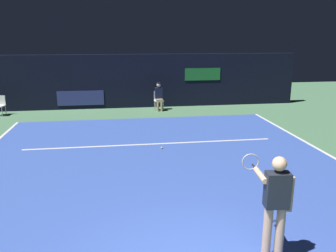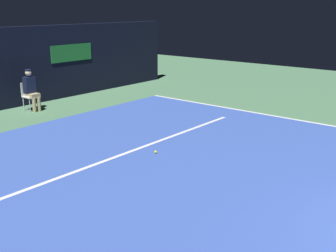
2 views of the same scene
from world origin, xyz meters
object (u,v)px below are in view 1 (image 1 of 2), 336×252
at_px(courtside_chair_near, 0,104).
at_px(tennis_ball, 162,148).
at_px(line_judge_on_chair, 159,96).
at_px(tennis_player, 275,202).

height_order(courtside_chair_near, tennis_ball, courtside_chair_near).
bearing_deg(courtside_chair_near, tennis_ball, -41.45).
bearing_deg(line_judge_on_chair, tennis_ball, -96.07).
distance_m(line_judge_on_chair, tennis_ball, 5.86).
distance_m(tennis_player, courtside_chair_near, 13.69).
relative_size(tennis_player, tennis_ball, 25.44).
bearing_deg(tennis_player, line_judge_on_chair, 92.03).
distance_m(line_judge_on_chair, courtside_chair_near, 7.15).
relative_size(tennis_player, line_judge_on_chair, 1.31).
distance_m(courtside_chair_near, tennis_ball, 8.72).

